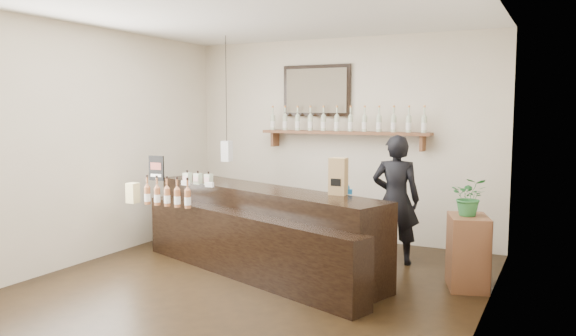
# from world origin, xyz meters

# --- Properties ---
(ground) EXTENTS (5.00, 5.00, 0.00)m
(ground) POSITION_xyz_m (0.00, 0.00, 0.00)
(ground) COLOR black
(ground) RESTS_ON ground
(room_shell) EXTENTS (5.00, 5.00, 5.00)m
(room_shell) POSITION_xyz_m (0.00, 0.00, 1.70)
(room_shell) COLOR beige
(room_shell) RESTS_ON ground
(back_wall_decor) EXTENTS (2.66, 0.96, 1.69)m
(back_wall_decor) POSITION_xyz_m (-0.15, 2.37, 1.76)
(back_wall_decor) COLOR brown
(back_wall_decor) RESTS_ON ground
(counter) EXTENTS (3.32, 1.96, 1.08)m
(counter) POSITION_xyz_m (-0.25, 0.58, 0.43)
(counter) COLOR black
(counter) RESTS_ON ground
(promo_sign) EXTENTS (0.22, 0.03, 0.31)m
(promo_sign) POSITION_xyz_m (-1.75, 0.67, 1.08)
(promo_sign) COLOR black
(promo_sign) RESTS_ON counter
(paper_bag) EXTENTS (0.18, 0.14, 0.39)m
(paper_bag) POSITION_xyz_m (0.72, 0.60, 1.12)
(paper_bag) COLOR #A4804F
(paper_bag) RESTS_ON counter
(tape_dispenser) EXTENTS (0.12, 0.07, 0.10)m
(tape_dispenser) POSITION_xyz_m (0.79, 0.68, 0.96)
(tape_dispenser) COLOR blue
(tape_dispenser) RESTS_ON counter
(side_cabinet) EXTENTS (0.51, 0.60, 0.75)m
(side_cabinet) POSITION_xyz_m (2.00, 0.97, 0.37)
(side_cabinet) COLOR brown
(side_cabinet) RESTS_ON ground
(potted_plant) EXTENTS (0.40, 0.36, 0.39)m
(potted_plant) POSITION_xyz_m (2.00, 0.97, 0.94)
(potted_plant) COLOR #2C6F35
(potted_plant) RESTS_ON side_cabinet
(shopkeeper) EXTENTS (0.69, 0.51, 1.73)m
(shopkeeper) POSITION_xyz_m (1.08, 1.55, 0.86)
(shopkeeper) COLOR black
(shopkeeper) RESTS_ON ground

